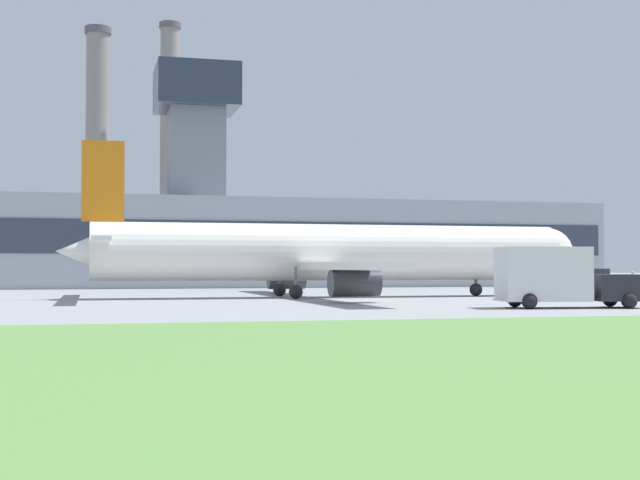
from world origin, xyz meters
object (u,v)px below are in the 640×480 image
Objects in this scene: airplane at (326,253)px; fuel_truck at (560,278)px; ground_crew_person at (633,285)px; pushback_tug at (579,279)px.

airplane is 17.49m from fuel_truck.
fuel_truck is 4.21× the size of ground_crew_person.
pushback_tug is 20.46m from fuel_truck.
fuel_truck is 12.61m from ground_crew_person.
pushback_tug is (17.69, 1.03, -1.65)m from airplane.
fuel_truck is (6.58, -16.15, -1.33)m from airplane.
airplane reaches higher than ground_crew_person.
airplane is at bearing 154.18° from ground_crew_person.
airplane reaches higher than pushback_tug.
ground_crew_person is at bearing 42.01° from fuel_truck.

